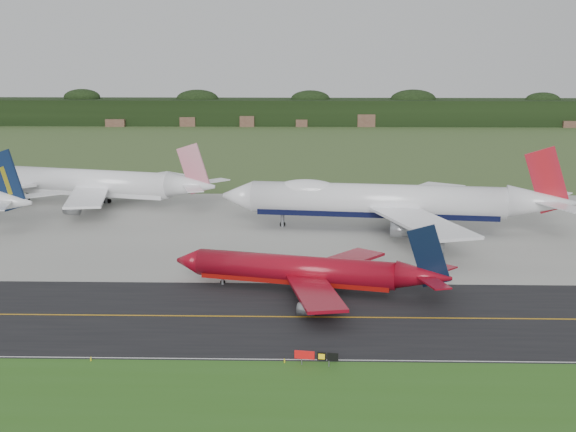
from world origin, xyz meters
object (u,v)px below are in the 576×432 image
Objects in this scene: jet_star_tail at (98,184)px; taxiway_sign at (316,356)px; jet_ba_747 at (390,201)px; jet_red_737 at (310,271)px.

jet_star_tail reaches higher than taxiway_sign.
jet_ba_747 is 72.69m from taxiway_sign.
jet_ba_747 is 44.92m from jet_red_737.
jet_red_737 is at bearing -111.10° from jet_ba_747.
jet_star_tail is at bearing 159.55° from jet_ba_747.
jet_ba_747 is at bearing 68.90° from jet_red_737.
jet_ba_747 is 70.17m from jet_star_tail.
taxiway_sign is (0.66, -29.03, -2.01)m from jet_red_737.
jet_red_737 is (-16.14, -41.82, -2.86)m from jet_ba_747.
jet_ba_747 reaches higher than taxiway_sign.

